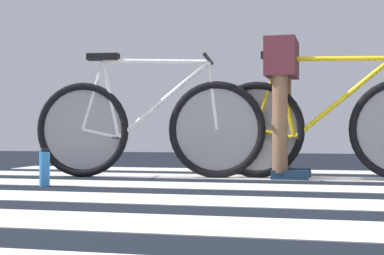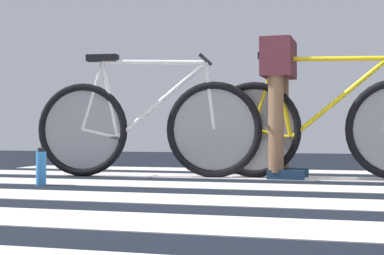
{
  "view_description": "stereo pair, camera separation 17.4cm",
  "coord_description": "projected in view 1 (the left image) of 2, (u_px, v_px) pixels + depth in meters",
  "views": [
    {
      "loc": [
        0.19,
        -2.62,
        0.36
      ],
      "look_at": [
        -0.93,
        2.13,
        0.4
      ],
      "focal_mm": 54.95,
      "sensor_mm": 36.0,
      "label": 1
    },
    {
      "loc": [
        0.36,
        -2.62,
        0.36
      ],
      "look_at": [
        -0.93,
        2.13,
        0.4
      ],
      "focal_mm": 54.95,
      "sensor_mm": 36.0,
      "label": 2
    }
  ],
  "objects": [
    {
      "name": "cyclist_2_of_2",
      "position": [
        283.0,
        88.0,
        4.31
      ],
      "size": [
        0.32,
        0.42,
        1.02
      ],
      "rotation": [
        0.0,
        0.0,
        -0.03
      ],
      "color": "brown",
      "rests_on": "ground"
    },
    {
      "name": "ground",
      "position": [
        287.0,
        211.0,
        2.59
      ],
      "size": [
        18.0,
        14.0,
        0.02
      ],
      "color": "black"
    },
    {
      "name": "crosswalk_markings",
      "position": [
        279.0,
        202.0,
        2.81
      ],
      "size": [
        5.44,
        4.97,
        0.0
      ],
      "color": "silver",
      "rests_on": "ground"
    },
    {
      "name": "bicycle_2_of_2",
      "position": [
        326.0,
        126.0,
        4.23
      ],
      "size": [
        1.74,
        0.52,
        0.93
      ],
      "rotation": [
        0.0,
        0.0,
        -0.03
      ],
      "color": "black",
      "rests_on": "ground"
    },
    {
      "name": "water_bottle",
      "position": [
        45.0,
        168.0,
        3.67
      ],
      "size": [
        0.06,
        0.06,
        0.24
      ],
      "color": "#3889DA",
      "rests_on": "ground"
    },
    {
      "name": "bicycle_1_of_2",
      "position": [
        148.0,
        126.0,
        4.38
      ],
      "size": [
        1.73,
        0.52,
        0.93
      ],
      "rotation": [
        0.0,
        0.0,
        0.1
      ],
      "color": "black",
      "rests_on": "ground"
    }
  ]
}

